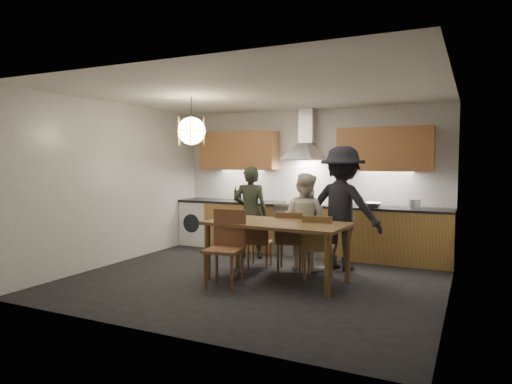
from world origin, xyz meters
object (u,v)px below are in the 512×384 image
at_px(chair_back_left, 259,238).
at_px(chair_front, 227,242).
at_px(person_right, 342,208).
at_px(mixing_bowl, 372,205).
at_px(stock_pot, 414,204).
at_px(dining_table, 277,229).
at_px(person_left, 251,212).
at_px(wine_bottles, 244,194).
at_px(person_mid, 304,221).

xyz_separation_m(chair_back_left, chair_front, (0.06, -1.11, 0.13)).
distance_m(person_right, mixing_bowl, 0.81).
bearing_deg(chair_back_left, stock_pot, -159.52).
height_order(dining_table, chair_back_left, dining_table).
bearing_deg(mixing_bowl, stock_pot, 8.75).
relative_size(dining_table, person_left, 1.27).
bearing_deg(mixing_bowl, chair_back_left, -140.94).
xyz_separation_m(chair_front, wine_bottles, (-1.00, 2.47, 0.45)).
xyz_separation_m(dining_table, wine_bottles, (-1.51, 1.96, 0.31)).
xyz_separation_m(person_left, stock_pot, (2.57, 0.75, 0.18)).
bearing_deg(person_right, wine_bottles, -14.02).
bearing_deg(chair_back_left, dining_table, 122.32).
xyz_separation_m(mixing_bowl, wine_bottles, (-2.45, 0.14, 0.09)).
bearing_deg(person_right, chair_back_left, 29.59).
xyz_separation_m(dining_table, person_right, (0.63, 1.06, 0.22)).
bearing_deg(person_mid, stock_pot, -131.60).
xyz_separation_m(person_mid, mixing_bowl, (0.84, 0.96, 0.20)).
relative_size(dining_table, wine_bottles, 4.54).
relative_size(dining_table, chair_front, 1.96).
relative_size(person_mid, wine_bottles, 3.37).
relative_size(chair_back_left, person_right, 0.42).
bearing_deg(person_right, stock_pot, -129.03).
height_order(dining_table, person_mid, person_mid).
bearing_deg(person_mid, mixing_bowl, -118.19).
xyz_separation_m(person_right, mixing_bowl, (0.30, 0.76, -0.00)).
bearing_deg(stock_pot, person_left, -163.78).
relative_size(chair_front, mixing_bowl, 3.08).
bearing_deg(chair_front, dining_table, 38.24).
relative_size(stock_pot, wine_bottles, 0.45).
distance_m(chair_back_left, person_mid, 0.77).
relative_size(chair_back_left, stock_pot, 4.07).
xyz_separation_m(chair_front, person_right, (1.14, 1.57, 0.36)).
relative_size(dining_table, person_right, 1.06).
distance_m(chair_back_left, stock_pot, 2.57).
relative_size(dining_table, stock_pot, 10.20).
bearing_deg(wine_bottles, person_right, -22.73).
bearing_deg(mixing_bowl, wine_bottles, 176.68).
xyz_separation_m(person_left, mixing_bowl, (1.92, 0.65, 0.15)).
height_order(person_right, wine_bottles, person_right).
height_order(chair_back_left, wine_bottles, wine_bottles).
distance_m(person_left, person_mid, 1.13).
bearing_deg(person_left, wine_bottles, -74.99).
bearing_deg(chair_back_left, wine_bottles, -66.14).
bearing_deg(dining_table, chair_back_left, 136.58).
distance_m(chair_front, person_right, 1.98).
distance_m(chair_front, person_mid, 1.50).
distance_m(dining_table, person_right, 1.25).
bearing_deg(person_left, person_right, 157.36).
height_order(person_mid, person_right, person_right).
xyz_separation_m(person_left, person_mid, (1.08, -0.31, -0.05)).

